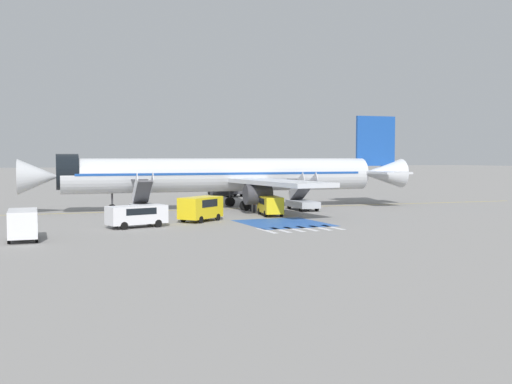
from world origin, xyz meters
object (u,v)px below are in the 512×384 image
at_px(airliner, 228,175).
at_px(service_van_0, 23,222).
at_px(ground_crew_0, 254,203).
at_px(service_van_3, 270,204).
at_px(ground_crew_2, 190,205).
at_px(service_van_2, 137,214).
at_px(boarding_stairs_forward, 143,205).
at_px(service_van_1, 201,207).
at_px(boarding_stairs_aft, 303,201).
at_px(fuel_tanker, 226,184).
at_px(ground_crew_1, 251,202).

height_order(airliner, service_van_0, airliner).
height_order(service_van_0, ground_crew_0, service_van_0).
bearing_deg(airliner, service_van_3, -169.22).
bearing_deg(ground_crew_0, service_van_3, 157.14).
bearing_deg(ground_crew_2, service_van_3, -42.93).
bearing_deg(service_van_2, boarding_stairs_forward, -27.34).
height_order(service_van_0, ground_crew_2, service_van_0).
bearing_deg(airliner, service_van_0, 134.48).
relative_size(ground_crew_0, ground_crew_2, 1.04).
relative_size(service_van_3, ground_crew_0, 2.73).
height_order(boarding_stairs_forward, service_van_1, boarding_stairs_forward).
bearing_deg(service_van_2, service_van_3, -83.75).
bearing_deg(ground_crew_2, boarding_stairs_aft, -10.23).
relative_size(service_van_0, service_van_1, 0.93).
height_order(fuel_tanker, ground_crew_2, fuel_tanker).
height_order(airliner, fuel_tanker, airliner).
bearing_deg(boarding_stairs_aft, ground_crew_1, 174.89).
bearing_deg(ground_crew_0, boarding_stairs_forward, 56.25).
bearing_deg(service_van_3, ground_crew_1, -78.78).
bearing_deg(service_van_0, boarding_stairs_aft, -152.14).
relative_size(ground_crew_1, ground_crew_2, 1.04).
height_order(service_van_2, ground_crew_1, service_van_2).
height_order(boarding_stairs_aft, service_van_3, boarding_stairs_aft).
bearing_deg(boarding_stairs_aft, service_van_3, -139.69).
relative_size(fuel_tanker, ground_crew_0, 5.03).
bearing_deg(ground_crew_0, service_van_1, 103.02).
bearing_deg(service_van_2, service_van_1, -81.01).
relative_size(fuel_tanker, service_van_3, 1.84).
distance_m(service_van_1, service_van_2, 6.82).
relative_size(airliner, ground_crew_0, 25.64).
distance_m(boarding_stairs_aft, fuel_tanker, 26.51).
xyz_separation_m(boarding_stairs_aft, fuel_tanker, (0.66, 26.50, 0.71)).
height_order(service_van_1, ground_crew_1, service_van_1).
bearing_deg(ground_crew_2, boarding_stairs_forward, 164.77).
bearing_deg(boarding_stairs_forward, airliner, 23.28).
bearing_deg(boarding_stairs_aft, boarding_stairs_forward, -180.00).
distance_m(service_van_0, ground_crew_1, 27.65).
relative_size(airliner, boarding_stairs_aft, 8.36).
distance_m(boarding_stairs_aft, ground_crew_2, 12.66).
relative_size(service_van_0, service_van_2, 0.85).
bearing_deg(ground_crew_1, boarding_stairs_forward, 134.56).
distance_m(fuel_tanker, service_van_2, 41.29).
bearing_deg(service_van_1, service_van_3, -110.51).
bearing_deg(boarding_stairs_forward, service_van_0, -123.38).
distance_m(service_van_2, service_van_3, 15.16).
relative_size(boarding_stairs_forward, service_van_1, 1.13).
xyz_separation_m(airliner, service_van_1, (-6.96, -11.57, -2.50)).
relative_size(service_van_3, ground_crew_2, 2.84).
distance_m(boarding_stairs_aft, service_van_0, 32.28).
xyz_separation_m(boarding_stairs_aft, ground_crew_0, (-5.97, -0.46, -0.01)).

